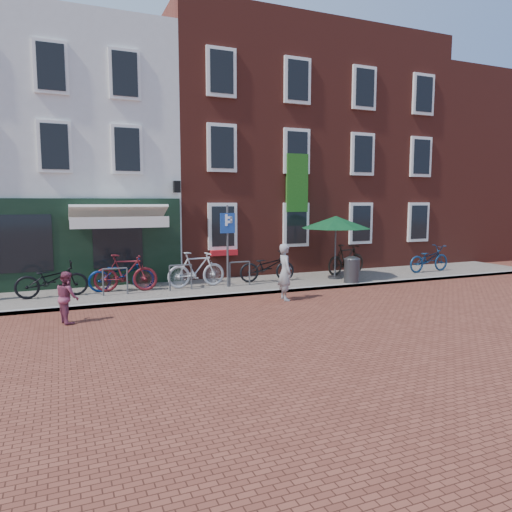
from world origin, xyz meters
name	(u,v)px	position (x,y,z in m)	size (l,w,h in m)	color
ground	(238,297)	(0.00, 0.00, 0.00)	(80.00, 80.00, 0.00)	brown
sidewalk	(250,285)	(1.00, 1.50, 0.05)	(24.00, 3.00, 0.10)	slate
building_stucco	(56,160)	(-5.00, 7.00, 4.50)	(8.00, 8.00, 9.00)	silver
building_brick_mid	(225,154)	(2.00, 7.00, 5.00)	(6.00, 8.00, 10.00)	maroon
building_brick_right	(340,159)	(8.00, 7.00, 5.00)	(6.00, 8.00, 10.00)	maroon
filler_right	(440,172)	(14.50, 7.00, 4.50)	(7.00, 8.00, 9.00)	maroon
litter_bin	(352,268)	(4.31, 0.30, 0.61)	(0.54, 0.54, 0.98)	#3B3C3E
parking_sign	(228,235)	(0.08, 1.19, 1.82)	(0.50, 0.07, 2.68)	#4C4C4F
parasol	(336,220)	(4.26, 1.30, 2.24)	(2.56, 2.56, 2.38)	#4C4C4F
woman	(285,272)	(1.09, -1.00, 0.84)	(0.61, 0.40, 1.67)	gray
boy	(67,297)	(-4.88, -1.35, 0.62)	(0.61, 0.47, 1.25)	#83374F
bicycle_0	(52,279)	(-5.25, 1.57, 0.63)	(0.70, 2.01, 1.06)	black
bicycle_1	(125,273)	(-3.14, 1.65, 0.69)	(0.55, 1.95, 1.17)	#551218
bicycle_2	(122,274)	(-3.24, 1.79, 0.63)	(0.70, 2.01, 1.06)	#061E56
bicycle_3	(196,269)	(-0.90, 1.53, 0.69)	(0.55, 1.95, 1.17)	#B3B2B5
bicycle_4	(267,267)	(1.70, 1.64, 0.63)	(0.70, 2.01, 1.06)	black
bicycle_5	(346,259)	(5.15, 1.93, 0.69)	(0.55, 1.95, 1.17)	black
bicycle_6	(429,259)	(8.58, 1.23, 0.63)	(0.70, 2.01, 1.06)	navy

